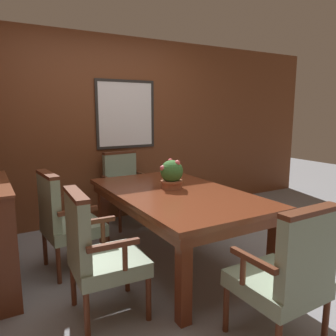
% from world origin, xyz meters
% --- Properties ---
extents(ground_plane, '(14.00, 14.00, 0.00)m').
position_xyz_m(ground_plane, '(0.00, 0.00, 0.00)').
color(ground_plane, gray).
extents(wall_back, '(7.20, 0.08, 2.45)m').
position_xyz_m(wall_back, '(0.00, 1.81, 1.23)').
color(wall_back, brown).
rests_on(wall_back, ground_plane).
extents(dining_table, '(1.10, 1.88, 0.73)m').
position_xyz_m(dining_table, '(0.06, 0.18, 0.63)').
color(dining_table, maroon).
rests_on(dining_table, ground_plane).
extents(chair_head_far, '(0.57, 0.53, 0.94)m').
position_xyz_m(chair_head_far, '(0.09, 1.52, 0.50)').
color(chair_head_far, '#562B19').
rests_on(chair_head_far, ground_plane).
extents(chair_head_near, '(0.55, 0.51, 0.94)m').
position_xyz_m(chair_head_near, '(0.05, -1.16, 0.50)').
color(chair_head_near, '#562B19').
rests_on(chair_head_near, ground_plane).
extents(chair_left_near, '(0.52, 0.56, 0.94)m').
position_xyz_m(chair_left_near, '(-0.86, -0.27, 0.50)').
color(chair_left_near, '#562B19').
rests_on(chair_left_near, ground_plane).
extents(chair_left_far, '(0.54, 0.58, 0.94)m').
position_xyz_m(chair_left_far, '(-0.90, 0.57, 0.50)').
color(chair_left_far, '#562B19').
rests_on(chair_left_far, ground_plane).
extents(potted_plant, '(0.25, 0.22, 0.29)m').
position_xyz_m(potted_plant, '(0.09, 0.31, 0.86)').
color(potted_plant, '#9E5638').
rests_on(potted_plant, dining_table).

